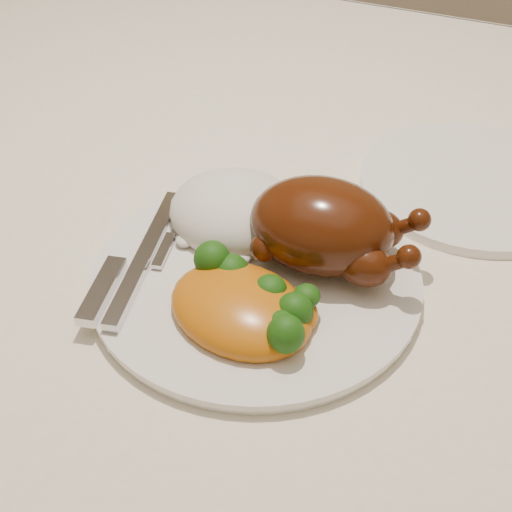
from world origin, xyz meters
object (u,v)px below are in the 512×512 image
at_px(dining_table, 292,267).
at_px(dinner_plate, 256,279).
at_px(side_plate, 473,184).
at_px(roast_chicken, 325,227).

bearing_deg(dining_table, dinner_plate, -82.00).
xyz_separation_m(dining_table, side_plate, (0.16, 0.08, 0.11)).
bearing_deg(side_plate, roast_chicken, -117.85).
xyz_separation_m(side_plate, roast_chicken, (-0.10, -0.18, 0.04)).
xyz_separation_m(dining_table, roast_chicken, (0.07, -0.11, 0.15)).
relative_size(dining_table, side_plate, 7.08).
bearing_deg(dinner_plate, dining_table, 98.00).
bearing_deg(side_plate, dinner_plate, -122.71).
distance_m(dinner_plate, side_plate, 0.26).
distance_m(dining_table, side_plate, 0.21).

